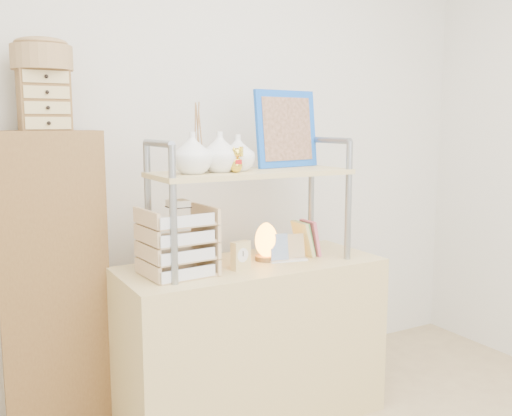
# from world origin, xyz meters

# --- Properties ---
(room_shell) EXTENTS (3.42, 3.41, 2.61)m
(room_shell) POSITION_xyz_m (0.00, 0.39, 1.69)
(room_shell) COLOR silver
(room_shell) RESTS_ON ground
(desk) EXTENTS (1.20, 0.50, 0.75)m
(desk) POSITION_xyz_m (0.00, 1.20, 0.38)
(desk) COLOR tan
(desk) RESTS_ON ground
(cabinet) EXTENTS (0.46, 0.27, 1.35)m
(cabinet) POSITION_xyz_m (-0.80, 1.57, 0.68)
(cabinet) COLOR brown
(cabinet) RESTS_ON ground
(hutch) EXTENTS (0.90, 0.34, 0.79)m
(hutch) POSITION_xyz_m (-0.05, 1.21, 1.21)
(hutch) COLOR gray
(hutch) RESTS_ON desk
(letter_tray) EXTENTS (0.28, 0.27, 0.32)m
(letter_tray) POSITION_xyz_m (-0.36, 1.17, 0.88)
(letter_tray) COLOR #DCBC84
(letter_tray) RESTS_ON desk
(salt_lamp) EXTENTS (0.12, 0.11, 0.18)m
(salt_lamp) POSITION_xyz_m (0.08, 1.21, 0.84)
(salt_lamp) COLOR brown
(salt_lamp) RESTS_ON desk
(desk_clock) EXTENTS (0.09, 0.06, 0.12)m
(desk_clock) POSITION_xyz_m (-0.09, 1.12, 0.81)
(desk_clock) COLOR tan
(desk_clock) RESTS_ON desk
(postcard_stand) EXTENTS (0.19, 0.08, 0.13)m
(postcard_stand) POSITION_xyz_m (0.17, 1.16, 0.79)
(postcard_stand) COLOR white
(postcard_stand) RESTS_ON desk
(drawer_chest) EXTENTS (0.20, 0.16, 0.25)m
(drawer_chest) POSITION_xyz_m (-0.80, 1.55, 1.48)
(drawer_chest) COLOR brown
(drawer_chest) RESTS_ON cabinet
(woven_basket) EXTENTS (0.25, 0.25, 0.10)m
(woven_basket) POSITION_xyz_m (-0.80, 1.55, 1.65)
(woven_basket) COLOR olive
(woven_basket) RESTS_ON drawer_chest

